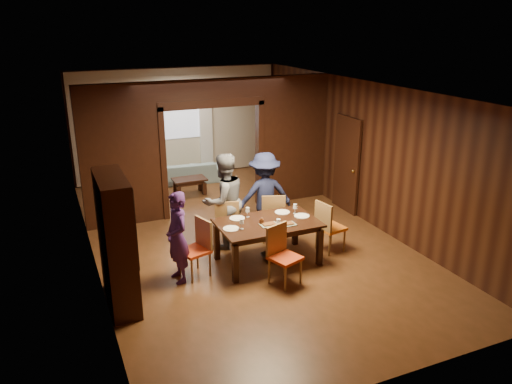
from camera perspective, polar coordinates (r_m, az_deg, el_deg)
name	(u,v)px	position (r m, az deg, el deg)	size (l,w,h in m)	color
floor	(241,237)	(9.84, -1.73, -5.19)	(9.00, 9.00, 0.00)	#523117
ceiling	(239,88)	(9.04, -1.92, 11.80)	(5.50, 9.00, 0.02)	silver
room_walls	(208,142)	(11.04, -5.46, 5.71)	(5.52, 9.01, 2.90)	black
person_purple	(177,237)	(8.09, -8.97, -5.15)	(0.55, 0.36, 1.52)	#442160
person_grey	(224,201)	(9.17, -3.69, -1.04)	(0.87, 0.68, 1.79)	slate
person_navy	(265,195)	(9.61, 0.98, -0.36)	(1.09, 0.63, 1.69)	#1A1F41
sofa	(188,172)	(13.20, -7.76, 2.27)	(1.80, 0.70, 0.53)	#88A9B2
serving_bowl	(270,217)	(8.70, 1.62, -2.85)	(0.31, 0.31, 0.08)	black
dining_table	(268,242)	(8.74, 1.34, -5.74)	(1.72, 1.07, 0.76)	black
coffee_table	(190,186)	(12.27, -7.59, 0.66)	(0.80, 0.50, 0.40)	black
chair_left	(194,249)	(8.30, -7.08, -6.49)	(0.44, 0.44, 0.97)	red
chair_right	(331,226)	(9.22, 8.57, -3.86)	(0.44, 0.44, 0.97)	orange
chair_far_l	(226,223)	(9.28, -3.41, -3.53)	(0.44, 0.44, 0.97)	#C26C12
chair_far_r	(272,216)	(9.57, 1.89, -2.77)	(0.44, 0.44, 0.97)	orange
chair_near	(285,256)	(8.02, 3.36, -7.32)	(0.44, 0.44, 0.97)	#BF3612
hutch	(117,242)	(7.53, -15.65, -5.55)	(0.40, 1.20, 2.00)	black
door_right	(347,164)	(11.09, 10.31, 3.12)	(0.06, 0.90, 2.10)	black
window_far	(178,114)	(13.41, -8.94, 8.81)	(1.20, 0.03, 1.30)	silver
curtain_left	(151,134)	(13.29, -11.94, 6.56)	(0.35, 0.06, 2.40)	white
curtain_right	(206,129)	(13.66, -5.74, 7.21)	(0.35, 0.06, 2.40)	white
plate_left	(231,229)	(8.31, -2.87, -4.20)	(0.27, 0.27, 0.01)	white
plate_far_l	(237,218)	(8.73, -2.17, -3.01)	(0.27, 0.27, 0.01)	white
plate_far_r	(282,212)	(9.00, 3.02, -2.31)	(0.27, 0.27, 0.01)	white
plate_right	(302,216)	(8.86, 5.25, -2.74)	(0.27, 0.27, 0.01)	white
plate_near	(277,228)	(8.34, 2.37, -4.11)	(0.27, 0.27, 0.01)	silver
platter_a	(269,224)	(8.44, 1.49, -3.71)	(0.30, 0.20, 0.04)	gray
platter_b	(287,224)	(8.46, 3.56, -3.67)	(0.30, 0.20, 0.04)	gray
wineglass_left	(242,224)	(8.26, -1.65, -3.69)	(0.08, 0.08, 0.18)	silver
wineglass_far	(248,212)	(8.76, -0.97, -2.33)	(0.08, 0.08, 0.18)	silver
wineglass_right	(295,209)	(8.94, 4.48, -1.94)	(0.08, 0.08, 0.18)	silver
tumbler	(278,223)	(8.36, 2.58, -3.56)	(0.07, 0.07, 0.14)	white
condiment_jar	(262,221)	(8.47, 0.65, -3.35)	(0.08, 0.08, 0.11)	#482410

